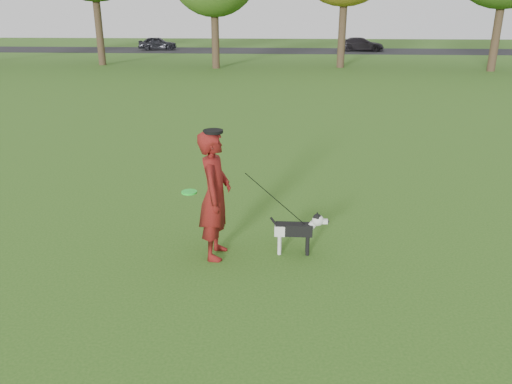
# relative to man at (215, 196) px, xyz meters

# --- Properties ---
(ground) EXTENTS (120.00, 120.00, 0.00)m
(ground) POSITION_rel_man_xyz_m (0.31, 0.23, -0.98)
(ground) COLOR #285116
(ground) RESTS_ON ground
(road) EXTENTS (120.00, 7.00, 0.02)m
(road) POSITION_rel_man_xyz_m (0.31, 40.23, -0.97)
(road) COLOR black
(road) RESTS_ON ground
(man) EXTENTS (0.50, 0.73, 1.96)m
(man) POSITION_rel_man_xyz_m (0.00, 0.00, 0.00)
(man) COLOR #5C0D0F
(man) RESTS_ON ground
(dog) EXTENTS (0.90, 0.18, 0.69)m
(dog) POSITION_rel_man_xyz_m (1.25, 0.15, -0.56)
(dog) COLOR black
(dog) RESTS_ON ground
(car_left) EXTENTS (3.63, 1.87, 1.18)m
(car_left) POSITION_rel_man_xyz_m (-11.18, 40.23, -0.37)
(car_left) COLOR black
(car_left) RESTS_ON road
(car_right) EXTENTS (4.13, 1.90, 1.17)m
(car_right) POSITION_rel_man_xyz_m (7.36, 40.23, -0.37)
(car_right) COLOR black
(car_right) RESTS_ON road
(man_held_items) EXTENTS (1.86, 0.34, 1.51)m
(man_held_items) POSITION_rel_man_xyz_m (0.89, 0.04, -0.05)
(man_held_items) COLOR #1CDD2F
(man_held_items) RESTS_ON ground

